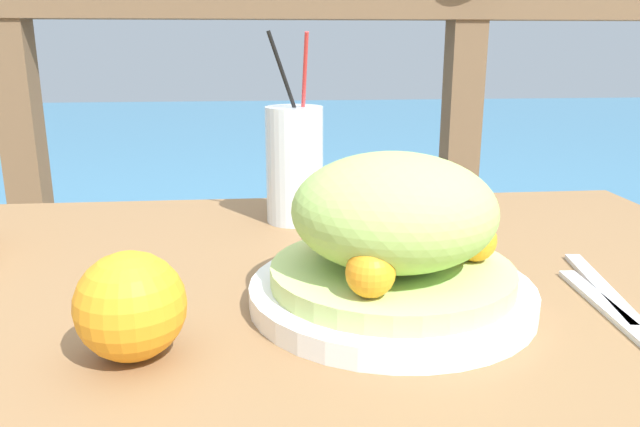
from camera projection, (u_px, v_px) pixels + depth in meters
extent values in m
cube|color=olive|center=(240.00, 319.00, 0.59)|extent=(1.16, 0.78, 0.04)
cube|color=brown|center=(40.00, 275.00, 1.34)|extent=(0.07, 0.07, 1.05)
cube|color=brown|center=(453.00, 261.00, 1.42)|extent=(0.07, 0.07, 1.05)
cube|color=teal|center=(257.00, 170.00, 3.86)|extent=(12.00, 4.00, 0.48)
cylinder|color=white|center=(391.00, 293.00, 0.57)|extent=(0.26, 0.26, 0.02)
cylinder|color=#B7D17A|center=(392.00, 274.00, 0.57)|extent=(0.22, 0.22, 0.02)
ellipsoid|color=#9EC660|center=(394.00, 210.00, 0.55)|extent=(0.18, 0.18, 0.10)
sphere|color=orange|center=(475.00, 240.00, 0.57)|extent=(0.04, 0.04, 0.04)
sphere|color=orange|center=(331.00, 226.00, 0.61)|extent=(0.04, 0.04, 0.04)
sphere|color=orange|center=(370.00, 273.00, 0.49)|extent=(0.04, 0.04, 0.04)
cylinder|color=silver|center=(295.00, 165.00, 0.82)|extent=(0.08, 0.08, 0.15)
cylinder|color=black|center=(297.00, 116.00, 0.79)|extent=(0.08, 0.03, 0.21)
cylinder|color=red|center=(303.00, 115.00, 0.80)|extent=(0.01, 0.08, 0.21)
cube|color=silver|center=(608.00, 309.00, 0.56)|extent=(0.03, 0.18, 0.00)
cube|color=silver|center=(601.00, 287.00, 0.61)|extent=(0.05, 0.18, 0.00)
sphere|color=orange|center=(131.00, 306.00, 0.47)|extent=(0.08, 0.08, 0.08)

